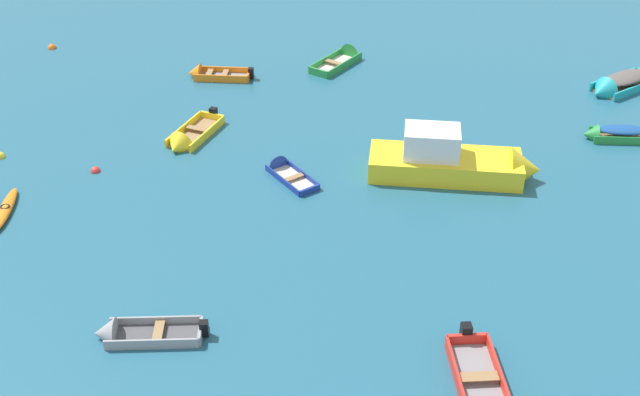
% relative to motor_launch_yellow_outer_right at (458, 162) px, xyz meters
% --- Properties ---
extents(motor_launch_yellow_outer_right, '(7.10, 3.35, 2.47)m').
position_rel_motor_launch_yellow_outer_right_xyz_m(motor_launch_yellow_outer_right, '(0.00, 0.00, 0.00)').
color(motor_launch_yellow_outer_right, yellow).
rests_on(motor_launch_yellow_outer_right, ground_plane).
extents(kayak_orange_distant_center, '(0.52, 2.98, 0.28)m').
position_rel_motor_launch_yellow_outer_right_xyz_m(kayak_orange_distant_center, '(-17.65, -0.96, -0.55)').
color(kayak_orange_distant_center, orange).
rests_on(kayak_orange_distant_center, ground_plane).
extents(rowboat_green_cluster_outer, '(3.27, 3.54, 1.13)m').
position_rel_motor_launch_yellow_outer_right_xyz_m(rowboat_green_cluster_outer, '(-3.04, 12.25, -0.51)').
color(rowboat_green_cluster_outer, beige).
rests_on(rowboat_green_cluster_outer, ground_plane).
extents(rowboat_deep_blue_midfield_right, '(2.24, 2.97, 0.91)m').
position_rel_motor_launch_yellow_outer_right_xyz_m(rowboat_deep_blue_midfield_right, '(-7.09, 1.07, -0.56)').
color(rowboat_deep_blue_midfield_right, beige).
rests_on(rowboat_deep_blue_midfield_right, ground_plane).
extents(rowboat_turquoise_cluster_inner, '(4.24, 3.18, 1.38)m').
position_rel_motor_launch_yellow_outer_right_xyz_m(rowboat_turquoise_cluster_inner, '(9.75, 7.14, -0.35)').
color(rowboat_turquoise_cluster_inner, '#99754C').
rests_on(rowboat_turquoise_cluster_inner, ground_plane).
extents(rowboat_yellow_back_row_right, '(2.70, 3.66, 1.16)m').
position_rel_motor_launch_yellow_outer_right_xyz_m(rowboat_yellow_back_row_right, '(-11.12, 3.76, -0.51)').
color(rowboat_yellow_back_row_right, '#99754C').
rests_on(rowboat_yellow_back_row_right, ground_plane).
extents(rowboat_orange_center, '(3.43, 1.60, 1.02)m').
position_rel_motor_launch_yellow_outer_right_xyz_m(rowboat_orange_center, '(-10.31, 10.68, -0.51)').
color(rowboat_orange_center, gray).
rests_on(rowboat_orange_center, ground_plane).
extents(rowboat_green_midfield_left, '(3.20, 1.40, 0.90)m').
position_rel_motor_launch_yellow_outer_right_xyz_m(rowboat_green_midfield_left, '(7.54, 2.41, -0.40)').
color(rowboat_green_midfield_left, '#99754C').
rests_on(rowboat_green_midfield_left, ground_plane).
extents(rowboat_grey_outer_left, '(3.51, 1.25, 0.98)m').
position_rel_motor_launch_yellow_outer_right_xyz_m(rowboat_grey_outer_left, '(-12.24, -8.34, -0.52)').
color(rowboat_grey_outer_left, '#4C4C51').
rests_on(rowboat_grey_outer_left, ground_plane).
extents(mooring_buoy_outer_edge, '(0.47, 0.47, 0.47)m').
position_rel_motor_launch_yellow_outer_right_xyz_m(mooring_buoy_outer_edge, '(-18.93, 3.33, -0.68)').
color(mooring_buoy_outer_edge, yellow).
rests_on(mooring_buoy_outer_edge, ground_plane).
extents(mooring_buoy_midfield, '(0.41, 0.41, 0.41)m').
position_rel_motor_launch_yellow_outer_right_xyz_m(mooring_buoy_midfield, '(-14.71, 1.77, -0.68)').
color(mooring_buoy_midfield, red).
rests_on(mooring_buoy_midfield, ground_plane).
extents(mooring_buoy_between_boats_left, '(0.47, 0.47, 0.47)m').
position_rel_motor_launch_yellow_outer_right_xyz_m(mooring_buoy_between_boats_left, '(-19.03, 15.41, -0.68)').
color(mooring_buoy_between_boats_left, orange).
rests_on(mooring_buoy_between_boats_left, ground_plane).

